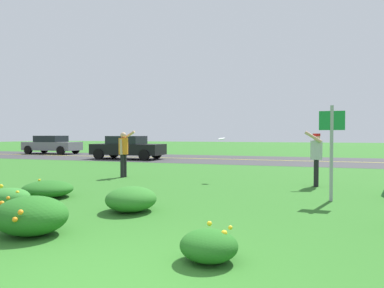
# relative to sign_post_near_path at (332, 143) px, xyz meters

# --- Properties ---
(ground_plane) EXTENTS (120.00, 120.00, 0.00)m
(ground_plane) POSITION_rel_sign_post_near_path_xyz_m (-2.47, 3.39, -1.35)
(ground_plane) COLOR #2D6B23
(highway_strip) EXTENTS (120.00, 7.66, 0.01)m
(highway_strip) POSITION_rel_sign_post_near_path_xyz_m (-2.47, 12.60, -1.35)
(highway_strip) COLOR #38383A
(highway_strip) RESTS_ON ground
(highway_center_stripe) EXTENTS (120.00, 0.16, 0.00)m
(highway_center_stripe) POSITION_rel_sign_post_near_path_xyz_m (-2.47, 12.60, -1.34)
(highway_center_stripe) COLOR yellow
(highway_center_stripe) RESTS_ON ground
(daylily_clump_mid_left) EXTENTS (0.71, 0.68, 0.44)m
(daylily_clump_mid_left) POSITION_rel_sign_post_near_path_xyz_m (-1.66, -4.61, -1.15)
(daylily_clump_mid_left) COLOR #23661E
(daylily_clump_mid_left) RESTS_ON ground
(daylily_clump_front_right) EXTENTS (1.15, 1.02, 0.59)m
(daylily_clump_front_right) POSITION_rel_sign_post_near_path_xyz_m (-4.55, -4.37, -1.05)
(daylily_clump_front_right) COLOR #23661E
(daylily_clump_front_right) RESTS_ON ground
(daylily_clump_front_left) EXTENTS (0.90, 0.73, 0.44)m
(daylily_clump_front_left) POSITION_rel_sign_post_near_path_xyz_m (-6.58, -2.81, -1.15)
(daylily_clump_front_left) COLOR #337F2D
(daylily_clump_front_left) RESTS_ON ground
(daylily_clump_near_camera) EXTENTS (1.01, 1.06, 0.49)m
(daylily_clump_near_camera) POSITION_rel_sign_post_near_path_xyz_m (-3.88, -2.42, -1.10)
(daylily_clump_near_camera) COLOR #2D7526
(daylily_clump_near_camera) RESTS_ON ground
(daylily_clump_front_center) EXTENTS (1.22, 1.18, 0.43)m
(daylily_clump_front_center) POSITION_rel_sign_post_near_path_xyz_m (-6.56, -1.67, -1.15)
(daylily_clump_front_center) COLOR #23661E
(daylily_clump_front_center) RESTS_ON ground
(sign_post_near_path) EXTENTS (0.56, 0.10, 2.21)m
(sign_post_near_path) POSITION_rel_sign_post_near_path_xyz_m (0.00, 0.00, 0.00)
(sign_post_near_path) COLOR #93969B
(sign_post_near_path) RESTS_ON ground
(person_thrower_orange_shirt) EXTENTS (0.53, 0.49, 1.68)m
(person_thrower_orange_shirt) POSITION_rel_sign_post_near_path_xyz_m (-6.82, 2.50, -0.38)
(person_thrower_orange_shirt) COLOR orange
(person_thrower_orange_shirt) RESTS_ON ground
(person_catcher_red_cap_gray_shirt) EXTENTS (0.51, 0.49, 1.65)m
(person_catcher_red_cap_gray_shirt) POSITION_rel_sign_post_near_path_xyz_m (-0.28, 2.35, -0.39)
(person_catcher_red_cap_gray_shirt) COLOR #B2B2B7
(person_catcher_red_cap_gray_shirt) RESTS_ON ground
(frisbee_white) EXTENTS (0.24, 0.24, 0.09)m
(frisbee_white) POSITION_rel_sign_post_near_path_xyz_m (-3.23, 2.66, 0.05)
(frisbee_white) COLOR white
(car_gray_leftmost) EXTENTS (4.50, 2.00, 1.45)m
(car_gray_leftmost) POSITION_rel_sign_post_near_path_xyz_m (-19.93, 14.32, -0.61)
(car_gray_leftmost) COLOR slate
(car_gray_leftmost) RESTS_ON ground
(car_black_center_left) EXTENTS (4.50, 2.00, 1.45)m
(car_black_center_left) POSITION_rel_sign_post_near_path_xyz_m (-11.23, 10.88, -0.61)
(car_black_center_left) COLOR black
(car_black_center_left) RESTS_ON ground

